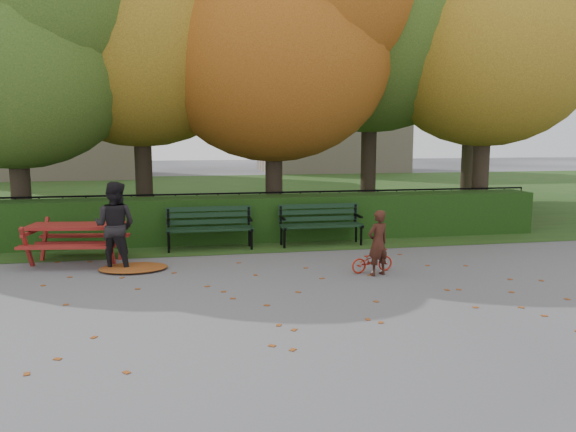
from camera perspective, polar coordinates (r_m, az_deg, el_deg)
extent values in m
plane|color=gray|center=(8.61, 2.25, -7.88)|extent=(90.00, 90.00, 0.00)
plane|color=#213D17|center=(22.25, -6.07, 2.08)|extent=(90.00, 90.00, 0.00)
cube|color=#C5AF97|center=(35.15, -23.52, 15.98)|extent=(10.00, 7.00, 15.00)
cube|color=#C5AF97|center=(37.55, 4.43, 13.78)|extent=(9.00, 6.00, 12.00)
cube|color=black|center=(12.83, -2.36, -0.21)|extent=(13.00, 0.90, 1.00)
cube|color=black|center=(13.68, -2.86, -1.46)|extent=(14.00, 0.04, 0.04)
cube|color=black|center=(13.55, -2.89, 2.37)|extent=(14.00, 0.04, 0.04)
cylinder|color=black|center=(13.52, -15.56, -0.07)|extent=(0.03, 0.03, 1.00)
cylinder|color=black|center=(13.61, -2.87, 0.28)|extent=(0.03, 0.03, 1.00)
cylinder|color=black|center=(14.34, 9.08, 0.60)|extent=(0.03, 0.03, 1.00)
cylinder|color=black|center=(15.89, 21.02, 0.89)|extent=(0.03, 0.03, 1.00)
cylinder|color=#31261D|center=(14.34, -25.55, 3.15)|extent=(0.44, 0.44, 2.62)
ellipsoid|color=#2B4F18|center=(14.40, -26.27, 14.36)|extent=(5.60, 5.60, 5.04)
cylinder|color=#31261D|center=(15.09, -14.47, 4.92)|extent=(0.44, 0.44, 3.15)
ellipsoid|color=brown|center=(15.28, -14.94, 17.65)|extent=(6.40, 6.40, 5.76)
cylinder|color=#31261D|center=(14.48, -1.44, 4.35)|extent=(0.44, 0.44, 2.80)
ellipsoid|color=#84460A|center=(14.58, -1.49, 16.19)|extent=(6.00, 6.00, 5.40)
cylinder|color=#31261D|center=(16.47, 8.18, 5.96)|extent=(0.44, 0.44, 3.50)
ellipsoid|color=#2B4F18|center=(16.75, 8.46, 18.89)|extent=(6.80, 6.80, 6.12)
cylinder|color=#31261D|center=(16.24, 18.99, 4.64)|extent=(0.44, 0.44, 2.97)
ellipsoid|color=brown|center=(16.38, 19.54, 15.83)|extent=(5.80, 5.80, 5.22)
cylinder|color=#31261D|center=(20.60, 17.80, 5.62)|extent=(0.44, 0.44, 3.15)
ellipsoid|color=#2B4F18|center=(20.74, 18.23, 14.97)|extent=(6.00, 6.00, 5.40)
sphere|color=#2B4F18|center=(20.84, 22.12, 18.51)|extent=(4.50, 4.50, 4.50)
cube|color=black|center=(11.64, -7.89, -1.46)|extent=(1.80, 0.12, 0.04)
cube|color=black|center=(11.82, -7.94, -1.31)|extent=(1.80, 0.12, 0.04)
cube|color=black|center=(12.00, -7.98, -1.17)|extent=(1.80, 0.12, 0.04)
cube|color=black|center=(12.07, -8.02, -0.59)|extent=(1.80, 0.05, 0.10)
cube|color=black|center=(12.05, -8.03, 0.12)|extent=(1.80, 0.05, 0.10)
cube|color=black|center=(12.03, -8.04, 0.73)|extent=(1.80, 0.05, 0.10)
cube|color=black|center=(11.81, -12.05, -1.52)|extent=(0.05, 0.55, 0.06)
cube|color=black|center=(12.04, -12.07, -0.25)|extent=(0.05, 0.05, 0.41)
cylinder|color=black|center=(11.67, -12.04, -2.64)|extent=(0.05, 0.05, 0.44)
cylinder|color=black|center=(12.02, -12.01, -2.32)|extent=(0.05, 0.05, 0.44)
cube|color=black|center=(11.80, -12.08, -0.55)|extent=(0.05, 0.45, 0.04)
cube|color=black|center=(11.90, -3.84, -1.28)|extent=(0.05, 0.55, 0.06)
cube|color=black|center=(12.13, -4.01, -0.03)|extent=(0.05, 0.05, 0.41)
cylinder|color=black|center=(11.76, -3.72, -2.39)|extent=(0.05, 0.05, 0.44)
cylinder|color=black|center=(12.11, -3.94, -2.08)|extent=(0.05, 0.05, 0.44)
cube|color=black|center=(11.89, -3.87, -0.32)|extent=(0.05, 0.45, 0.04)
cube|color=black|center=(12.01, 3.62, -1.09)|extent=(1.80, 0.12, 0.04)
cube|color=black|center=(12.18, 3.41, -0.96)|extent=(1.80, 0.12, 0.04)
cube|color=black|center=(12.36, 3.20, -0.83)|extent=(1.80, 0.12, 0.04)
cube|color=black|center=(12.43, 3.10, -0.26)|extent=(1.80, 0.05, 0.10)
cube|color=black|center=(12.40, 3.11, 0.42)|extent=(1.80, 0.05, 0.10)
cube|color=black|center=(12.39, 3.11, 1.02)|extent=(1.80, 0.05, 0.10)
cube|color=black|center=(12.01, -0.53, -1.18)|extent=(0.05, 0.55, 0.06)
cube|color=black|center=(12.23, -0.76, 0.06)|extent=(0.05, 0.05, 0.41)
cylinder|color=black|center=(11.87, -0.37, -2.27)|extent=(0.05, 0.05, 0.44)
cylinder|color=black|center=(12.21, -0.68, -1.97)|extent=(0.05, 0.05, 0.44)
cube|color=black|center=(11.99, -0.55, -0.22)|extent=(0.05, 0.45, 0.04)
cube|color=black|center=(12.43, 7.20, -0.92)|extent=(0.05, 0.55, 0.06)
cube|color=black|center=(12.65, 6.84, 0.28)|extent=(0.05, 0.05, 0.41)
cylinder|color=black|center=(12.29, 7.45, -1.98)|extent=(0.05, 0.05, 0.44)
cylinder|color=black|center=(12.63, 6.93, -1.69)|extent=(0.05, 0.05, 0.44)
cube|color=black|center=(12.41, 7.19, 0.00)|extent=(0.05, 0.45, 0.04)
cube|color=maroon|center=(11.20, -20.77, -0.95)|extent=(1.79, 0.93, 0.06)
cube|color=maroon|center=(10.72, -21.60, -2.94)|extent=(1.72, 0.47, 0.05)
cube|color=maroon|center=(11.78, -19.88, -1.88)|extent=(1.72, 0.47, 0.05)
cube|color=maroon|center=(11.11, -24.98, -2.96)|extent=(0.12, 0.49, 0.83)
cube|color=maroon|center=(11.89, -23.48, -2.17)|extent=(0.12, 0.49, 0.83)
cube|color=maroon|center=(11.46, -24.28, -1.34)|extent=(0.23, 1.27, 0.06)
cube|color=maroon|center=(10.65, -17.57, -3.02)|extent=(0.12, 0.49, 0.83)
cube|color=maroon|center=(11.47, -16.53, -2.19)|extent=(0.12, 0.49, 0.83)
cube|color=maroon|center=(11.02, -17.08, -1.33)|extent=(0.23, 1.27, 0.06)
cube|color=maroon|center=(11.26, -20.69, -2.57)|extent=(1.51, 0.26, 0.06)
ellipsoid|color=brown|center=(10.41, -15.42, -5.09)|extent=(1.40, 1.15, 0.08)
imported|color=#3A1B12|center=(9.69, 9.12, -2.71)|extent=(0.48, 0.40, 1.13)
imported|color=black|center=(10.43, -17.17, -0.94)|extent=(0.92, 0.82, 1.58)
imported|color=#AF2110|center=(9.96, 8.54, -4.48)|extent=(0.84, 0.44, 0.42)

